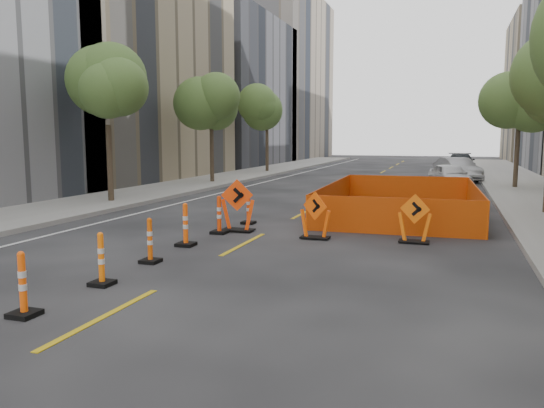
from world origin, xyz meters
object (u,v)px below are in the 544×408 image
(channelizer_4, at_px, (185,225))
(channelizer_5, at_px, (219,215))
(chevron_sign_center, at_px, (315,215))
(chevron_sign_right, at_px, (415,219))
(parked_car_far, at_px, (460,163))
(parked_car_near, at_px, (450,176))
(channelizer_3, at_px, (150,240))
(channelizer_6, at_px, (248,208))
(channelizer_1, at_px, (23,284))
(channelizer_2, at_px, (101,259))
(chevron_sign_left, at_px, (238,205))
(parked_car_mid, at_px, (457,169))

(channelizer_4, height_order, channelizer_5, channelizer_4)
(chevron_sign_center, relative_size, chevron_sign_right, 1.00)
(parked_car_far, bearing_deg, channelizer_4, -103.26)
(chevron_sign_center, xyz_separation_m, parked_car_near, (3.48, 16.55, 0.01))
(channelizer_3, bearing_deg, channelizer_5, 90.11)
(channelizer_4, bearing_deg, channelizer_6, 85.82)
(channelizer_1, xyz_separation_m, chevron_sign_center, (2.82, 7.70, 0.13))
(channelizer_3, distance_m, chevron_sign_center, 4.84)
(channelizer_2, height_order, channelizer_3, channelizer_2)
(channelizer_4, xyz_separation_m, channelizer_5, (0.10, 1.89, -0.01))
(chevron_sign_left, distance_m, chevron_sign_right, 5.13)
(channelizer_5, xyz_separation_m, parked_car_far, (7.06, 30.37, 0.19))
(channelizer_2, height_order, channelizer_5, channelizer_5)
(channelizer_6, bearing_deg, parked_car_near, 67.42)
(channelizer_1, height_order, parked_car_far, parked_car_far)
(chevron_sign_right, distance_m, parked_car_near, 16.28)
(chevron_sign_left, bearing_deg, chevron_sign_right, -23.08)
(chevron_sign_right, height_order, parked_car_near, parked_car_near)
(parked_car_near, bearing_deg, parked_car_mid, 67.33)
(channelizer_4, relative_size, chevron_sign_left, 0.72)
(parked_car_near, relative_size, parked_car_far, 0.77)
(parked_car_near, distance_m, parked_car_mid, 4.83)
(channelizer_5, distance_m, chevron_sign_center, 2.86)
(channelizer_2, xyz_separation_m, parked_car_mid, (6.64, 27.18, 0.22))
(chevron_sign_right, distance_m, parked_car_far, 29.99)
(channelizer_3, bearing_deg, chevron_sign_right, 37.42)
(parked_car_far, bearing_deg, channelizer_6, -104.34)
(channelizer_1, relative_size, channelizer_3, 1.03)
(channelizer_3, xyz_separation_m, chevron_sign_right, (5.50, 4.21, 0.15))
(channelizer_1, relative_size, channelizer_4, 0.94)
(channelizer_3, xyz_separation_m, channelizer_5, (-0.01, 3.79, 0.05))
(parked_car_near, bearing_deg, chevron_sign_left, -127.97)
(chevron_sign_left, bearing_deg, parked_car_far, 55.33)
(parked_car_mid, bearing_deg, chevron_sign_right, -116.03)
(channelizer_2, xyz_separation_m, chevron_sign_right, (5.40, 6.10, 0.14))
(channelizer_3, bearing_deg, channelizer_1, -89.59)
(chevron_sign_left, xyz_separation_m, parked_car_far, (6.68, 29.85, -0.04))
(channelizer_4, xyz_separation_m, chevron_sign_right, (5.61, 2.31, 0.10))
(chevron_sign_right, distance_m, parked_car_mid, 21.12)
(channelizer_5, bearing_deg, parked_car_mid, 72.59)
(chevron_sign_left, distance_m, parked_car_mid, 21.93)
(chevron_sign_left, bearing_deg, channelizer_5, -148.25)
(chevron_sign_right, relative_size, parked_car_near, 0.33)
(chevron_sign_center, height_order, chevron_sign_right, chevron_sign_center)
(channelizer_5, bearing_deg, channelizer_4, -92.97)
(channelizer_5, distance_m, chevron_sign_right, 5.52)
(channelizer_4, relative_size, chevron_sign_center, 0.85)
(channelizer_4, xyz_separation_m, channelizer_6, (0.28, 3.79, -0.04))
(channelizer_2, height_order, channelizer_6, channelizer_6)
(chevron_sign_left, height_order, chevron_sign_right, chevron_sign_left)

